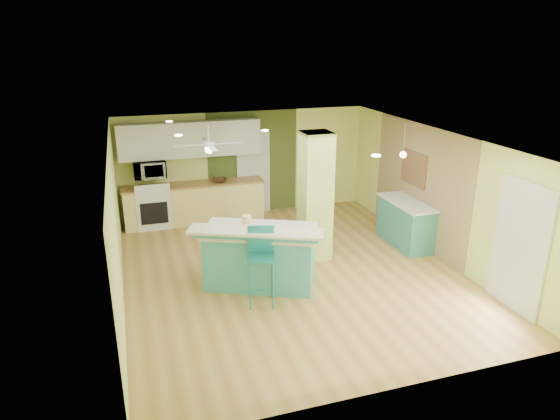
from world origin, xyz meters
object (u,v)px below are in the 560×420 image
Objects in this scene: bar_stool at (261,253)px; peninsula at (260,256)px; fruit_bowl at (219,180)px; side_counter at (405,223)px; canister at (247,220)px.

peninsula is at bearing 91.88° from bar_stool.
peninsula is 3.46m from fruit_bowl.
fruit_bowl reaches higher than side_counter.
peninsula reaches higher than fruit_bowl.
bar_stool is 0.89× the size of side_counter.
bar_stool reaches higher than side_counter.
peninsula is 6.91× the size of fruit_bowl.
canister is (-0.15, 0.28, 0.57)m from peninsula.
fruit_bowl is (0.12, 4.04, 0.11)m from bar_stool.
peninsula is 0.70m from bar_stool.
peninsula is at bearing -89.56° from fruit_bowl.
canister is (-0.01, 0.88, 0.25)m from bar_stool.
peninsula is 0.65m from canister.
fruit_bowl is at bearing 87.69° from canister.
canister is at bearing -171.33° from side_counter.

